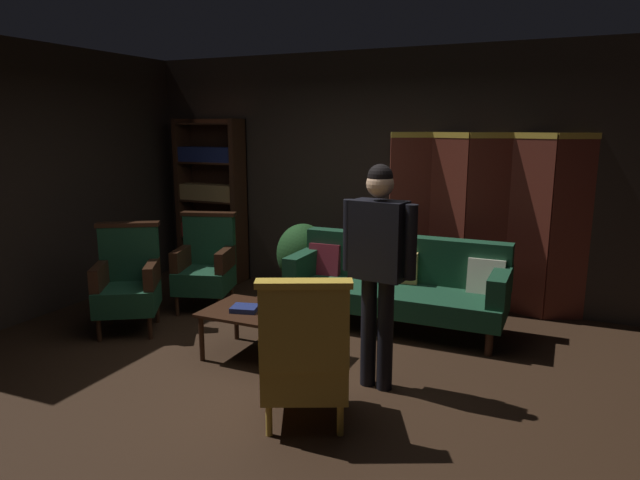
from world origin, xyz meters
TOP-DOWN VIEW (x-y plane):
  - ground_plane at (0.00, 0.00)m, footprint 10.00×10.00m
  - back_wall at (0.00, 2.45)m, footprint 7.20×0.10m
  - side_wall_left at (-3.00, 0.60)m, footprint 0.10×3.60m
  - folding_screen at (1.26, 2.30)m, footprint 2.08×0.32m
  - bookshelf at (-2.15, 2.19)m, footprint 0.90×0.32m
  - velvet_couch at (0.55, 1.45)m, footprint 2.12×0.78m
  - coffee_table at (-0.26, 0.21)m, footprint 1.00×0.64m
  - armchair_gilt_accent at (0.53, -0.61)m, footprint 0.77×0.77m
  - armchair_wing_left at (-1.81, 0.27)m, footprint 0.80×0.80m
  - armchair_wing_right at (-1.51, 1.13)m, footprint 0.73×0.72m
  - standing_figure at (0.79, 0.09)m, footprint 0.58×0.26m
  - potted_plant at (-0.66, 1.80)m, footprint 0.59×0.59m
  - book_navy_cloth at (-0.41, 0.15)m, footprint 0.26×0.23m

SIDE VIEW (x-z plane):
  - ground_plane at x=0.00m, z-range 0.00..0.00m
  - coffee_table at x=-0.26m, z-range 0.16..0.58m
  - book_navy_cloth at x=-0.41m, z-range 0.42..0.46m
  - velvet_couch at x=0.55m, z-range 0.01..0.89m
  - armchair_gilt_accent at x=0.53m, z-range -0.03..1.01m
  - armchair_wing_left at x=-1.81m, z-range -0.03..1.01m
  - armchair_wing_right at x=-1.51m, z-range -0.03..1.01m
  - potted_plant at x=-0.66m, z-range 0.07..0.96m
  - folding_screen at x=1.26m, z-range 0.04..1.94m
  - standing_figure at x=0.79m, z-range 0.17..1.88m
  - bookshelf at x=-2.15m, z-range 0.04..2.09m
  - back_wall at x=0.00m, z-range 0.00..2.80m
  - side_wall_left at x=-3.00m, z-range 0.00..2.80m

